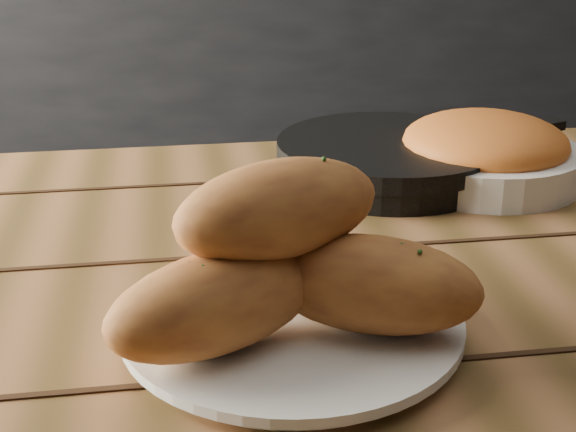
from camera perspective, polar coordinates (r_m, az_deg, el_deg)
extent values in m
cube|color=black|center=(2.92, 2.54, 10.12)|extent=(2.80, 0.60, 0.90)
cube|color=brown|center=(0.67, 0.36, -7.81)|extent=(1.43, 0.91, 0.04)
cylinder|color=white|center=(0.61, 0.28, -8.00)|extent=(0.23, 0.23, 0.01)
cylinder|color=white|center=(0.61, 0.29, -7.35)|extent=(0.26, 0.26, 0.01)
ellipsoid|color=#CC8038|center=(0.55, -5.12, -6.12)|extent=(0.18, 0.14, 0.07)
ellipsoid|color=#CC8038|center=(0.58, 5.92, -4.82)|extent=(0.18, 0.13, 0.07)
ellipsoid|color=#CC8038|center=(0.64, -0.98, -1.79)|extent=(0.09, 0.16, 0.07)
ellipsoid|color=#CC8038|center=(0.56, -0.68, 0.48)|extent=(0.17, 0.13, 0.07)
cylinder|color=black|center=(0.94, 7.07, 3.61)|extent=(0.25, 0.25, 0.03)
cylinder|color=black|center=(0.94, 7.13, 4.76)|extent=(0.26, 0.26, 0.02)
cube|color=black|center=(1.06, 16.00, 5.89)|extent=(0.14, 0.07, 0.01)
cylinder|color=white|center=(0.95, 13.71, 3.66)|extent=(0.22, 0.22, 0.04)
ellipsoid|color=orange|center=(0.95, 13.85, 5.09)|extent=(0.19, 0.19, 0.07)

